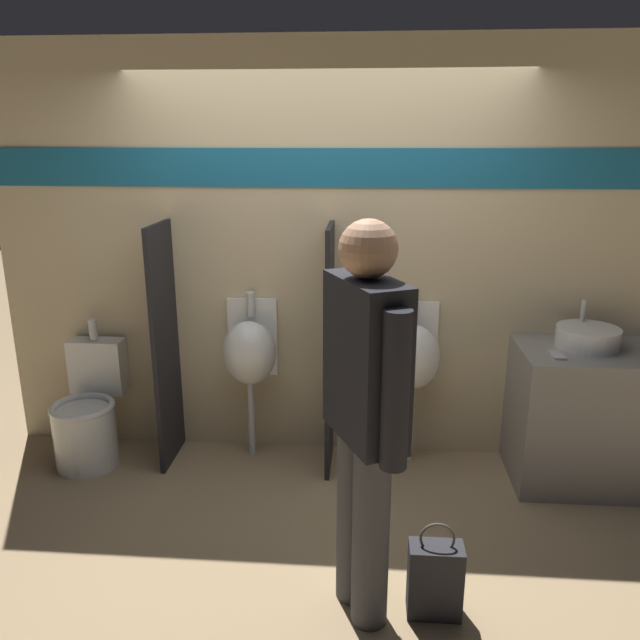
{
  "coord_description": "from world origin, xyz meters",
  "views": [
    {
      "loc": [
        0.28,
        -3.41,
        2.11
      ],
      "look_at": [
        0.0,
        0.17,
        1.05
      ],
      "focal_mm": 35.0,
      "sensor_mm": 36.0,
      "label": 1
    }
  ],
  "objects_px": {
    "cell_phone": "(557,355)",
    "toilet": "(88,417)",
    "urinal_far": "(413,357)",
    "person_in_vest": "(365,410)",
    "shopping_bag": "(435,579)",
    "urinal_near_counter": "(250,352)",
    "sink_basin": "(588,337)"
  },
  "relations": [
    {
      "from": "urinal_near_counter",
      "to": "sink_basin",
      "type": "bearing_deg",
      "value": -2.73
    },
    {
      "from": "toilet",
      "to": "cell_phone",
      "type": "bearing_deg",
      "value": -2.31
    },
    {
      "from": "sink_basin",
      "to": "shopping_bag",
      "type": "height_order",
      "value": "sink_basin"
    },
    {
      "from": "urinal_near_counter",
      "to": "person_in_vest",
      "type": "height_order",
      "value": "person_in_vest"
    },
    {
      "from": "urinal_near_counter",
      "to": "urinal_far",
      "type": "height_order",
      "value": "same"
    },
    {
      "from": "person_in_vest",
      "to": "urinal_far",
      "type": "bearing_deg",
      "value": -38.03
    },
    {
      "from": "sink_basin",
      "to": "person_in_vest",
      "type": "distance_m",
      "value": 1.88
    },
    {
      "from": "toilet",
      "to": "person_in_vest",
      "type": "distance_m",
      "value": 2.32
    },
    {
      "from": "urinal_near_counter",
      "to": "shopping_bag",
      "type": "distance_m",
      "value": 1.88
    },
    {
      "from": "urinal_far",
      "to": "shopping_bag",
      "type": "bearing_deg",
      "value": -88.76
    },
    {
      "from": "person_in_vest",
      "to": "shopping_bag",
      "type": "relative_size",
      "value": 3.8
    },
    {
      "from": "sink_basin",
      "to": "urinal_far",
      "type": "height_order",
      "value": "sink_basin"
    },
    {
      "from": "cell_phone",
      "to": "person_in_vest",
      "type": "xyz_separation_m",
      "value": [
        -1.12,
        -1.12,
        0.12
      ]
    },
    {
      "from": "cell_phone",
      "to": "toilet",
      "type": "bearing_deg",
      "value": 177.69
    },
    {
      "from": "urinal_far",
      "to": "toilet",
      "type": "height_order",
      "value": "urinal_far"
    },
    {
      "from": "cell_phone",
      "to": "person_in_vest",
      "type": "bearing_deg",
      "value": -134.99
    },
    {
      "from": "sink_basin",
      "to": "cell_phone",
      "type": "bearing_deg",
      "value": -140.7
    },
    {
      "from": "urinal_near_counter",
      "to": "urinal_far",
      "type": "distance_m",
      "value": 1.07
    },
    {
      "from": "sink_basin",
      "to": "cell_phone",
      "type": "distance_m",
      "value": 0.3
    },
    {
      "from": "cell_phone",
      "to": "urinal_far",
      "type": "distance_m",
      "value": 0.88
    },
    {
      "from": "sink_basin",
      "to": "shopping_bag",
      "type": "relative_size",
      "value": 0.79
    },
    {
      "from": "urinal_near_counter",
      "to": "urinal_far",
      "type": "relative_size",
      "value": 1.0
    },
    {
      "from": "sink_basin",
      "to": "urinal_near_counter",
      "type": "bearing_deg",
      "value": 177.27
    },
    {
      "from": "sink_basin",
      "to": "toilet",
      "type": "xyz_separation_m",
      "value": [
        -3.18,
        -0.07,
        -0.62
      ]
    },
    {
      "from": "urinal_far",
      "to": "cell_phone",
      "type": "bearing_deg",
      "value": -19.27
    },
    {
      "from": "shopping_bag",
      "to": "sink_basin",
      "type": "bearing_deg",
      "value": 52.53
    },
    {
      "from": "urinal_near_counter",
      "to": "toilet",
      "type": "xyz_separation_m",
      "value": [
        -1.07,
        -0.17,
        -0.43
      ]
    },
    {
      "from": "urinal_far",
      "to": "sink_basin",
      "type": "bearing_deg",
      "value": -5.5
    },
    {
      "from": "person_in_vest",
      "to": "shopping_bag",
      "type": "distance_m",
      "value": 0.88
    },
    {
      "from": "urinal_near_counter",
      "to": "toilet",
      "type": "distance_m",
      "value": 1.16
    },
    {
      "from": "urinal_far",
      "to": "person_in_vest",
      "type": "xyz_separation_m",
      "value": [
        -0.3,
        -1.41,
        0.25
      ]
    },
    {
      "from": "urinal_near_counter",
      "to": "shopping_bag",
      "type": "xyz_separation_m",
      "value": [
        1.1,
        -1.42,
        -0.56
      ]
    }
  ]
}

